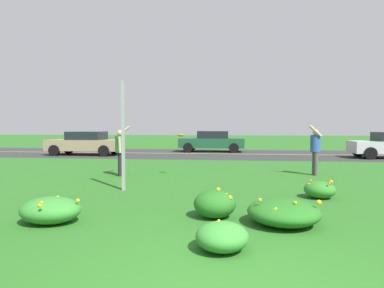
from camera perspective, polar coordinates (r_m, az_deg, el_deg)
ground_plane at (r=12.66m, az=7.16°, el=-4.97°), size 120.00×120.00×0.00m
highway_strip at (r=21.83m, az=7.19°, el=-1.68°), size 120.00×8.34×0.01m
highway_center_stripe at (r=21.83m, az=7.19°, el=-1.67°), size 120.00×0.16×0.00m
daylily_clump_front_left at (r=6.67m, az=-22.73°, el=-10.23°), size 1.08×0.97×0.51m
daylily_clump_front_center at (r=8.82m, az=20.71°, el=-7.20°), size 0.74×0.76×0.47m
daylily_clump_mid_left at (r=6.29m, az=15.17°, el=-10.99°), size 1.28×1.31×0.50m
daylily_clump_mid_center at (r=6.54m, az=3.84°, el=-10.03°), size 0.80×0.81×0.52m
daylily_clump_front_right at (r=4.90m, az=5.06°, el=-15.25°), size 0.74×0.80×0.40m
sign_post_near_path at (r=9.36m, az=-11.53°, el=1.39°), size 0.07×0.10×2.98m
person_thrower_green_shirt at (r=12.16m, az=-12.00°, el=-0.71°), size 0.48×0.53×1.78m
person_catcher_blue_shirt at (r=12.84m, az=20.03°, el=-0.58°), size 0.48×0.53×1.81m
frisbee_orange at (r=11.84m, az=-1.92°, el=1.44°), size 0.25×0.24×0.10m
car_dark_green_center_right at (r=23.71m, az=3.39°, el=0.47°), size 4.50×2.00×1.45m
car_tan_rightmost at (r=21.91m, az=-17.49°, el=0.15°), size 4.50×2.00×1.45m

